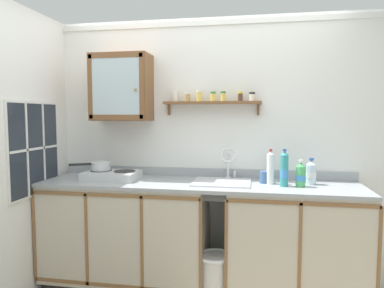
% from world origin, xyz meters
% --- Properties ---
extents(back_wall, '(3.38, 0.07, 2.43)m').
position_xyz_m(back_wall, '(0.00, 0.61, 1.22)').
color(back_wall, white).
rests_on(back_wall, ground).
extents(side_wall_left, '(0.05, 3.39, 2.43)m').
position_xyz_m(side_wall_left, '(-1.41, -0.31, 1.21)').
color(side_wall_left, white).
rests_on(side_wall_left, ground).
extents(lower_cabinet_run, '(1.46, 0.62, 0.93)m').
position_xyz_m(lower_cabinet_run, '(-0.65, 0.29, 0.47)').
color(lower_cabinet_run, black).
rests_on(lower_cabinet_run, ground).
extents(lower_cabinet_run_right, '(1.12, 0.62, 0.93)m').
position_xyz_m(lower_cabinet_run_right, '(0.82, 0.29, 0.47)').
color(lower_cabinet_run_right, black).
rests_on(lower_cabinet_run_right, ground).
extents(countertop, '(2.74, 0.64, 0.03)m').
position_xyz_m(countertop, '(0.00, 0.28, 0.94)').
color(countertop, '#9EA3A8').
rests_on(countertop, lower_cabinet_run).
extents(backsplash, '(2.74, 0.02, 0.08)m').
position_xyz_m(backsplash, '(0.00, 0.58, 1.00)').
color(backsplash, '#9EA3A8').
rests_on(backsplash, countertop).
extents(sink, '(0.49, 0.46, 0.42)m').
position_xyz_m(sink, '(0.20, 0.32, 0.94)').
color(sink, silver).
rests_on(sink, countertop).
extents(hot_plate_stove, '(0.47, 0.33, 0.08)m').
position_xyz_m(hot_plate_stove, '(-0.79, 0.30, 1.00)').
color(hot_plate_stove, silver).
rests_on(hot_plate_stove, countertop).
extents(saucepan, '(0.34, 0.24, 0.08)m').
position_xyz_m(saucepan, '(-0.91, 0.32, 1.08)').
color(saucepan, silver).
rests_on(saucepan, hot_plate_stove).
extents(bottle_detergent_teal_0, '(0.07, 0.07, 0.31)m').
position_xyz_m(bottle_detergent_teal_0, '(0.71, 0.25, 1.10)').
color(bottle_detergent_teal_0, teal).
rests_on(bottle_detergent_teal_0, countertop).
extents(bottle_water_clear_1, '(0.08, 0.08, 0.22)m').
position_xyz_m(bottle_water_clear_1, '(0.94, 0.37, 1.06)').
color(bottle_water_clear_1, silver).
rests_on(bottle_water_clear_1, countertop).
extents(bottle_opaque_white_2, '(0.06, 0.06, 0.30)m').
position_xyz_m(bottle_opaque_white_2, '(0.61, 0.33, 1.09)').
color(bottle_opaque_white_2, white).
rests_on(bottle_opaque_white_2, countertop).
extents(bottle_soda_green_3, '(0.08, 0.08, 0.22)m').
position_xyz_m(bottle_soda_green_3, '(0.84, 0.26, 1.06)').
color(bottle_soda_green_3, '#4CB266').
rests_on(bottle_soda_green_3, countertop).
extents(mug, '(0.09, 0.12, 0.10)m').
position_xyz_m(mug, '(0.57, 0.37, 1.01)').
color(mug, '#3F6699').
rests_on(mug, countertop).
extents(wall_cabinet, '(0.54, 0.31, 0.61)m').
position_xyz_m(wall_cabinet, '(-0.74, 0.44, 1.79)').
color(wall_cabinet, brown).
extents(spice_shelf, '(0.89, 0.14, 0.22)m').
position_xyz_m(spice_shelf, '(0.08, 0.52, 1.67)').
color(spice_shelf, brown).
extents(window, '(0.03, 0.70, 0.81)m').
position_xyz_m(window, '(-1.38, 0.05, 1.25)').
color(window, '#262D38').
extents(trash_bin, '(0.29, 0.29, 0.41)m').
position_xyz_m(trash_bin, '(0.17, 0.11, 0.21)').
color(trash_bin, silver).
rests_on(trash_bin, ground).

